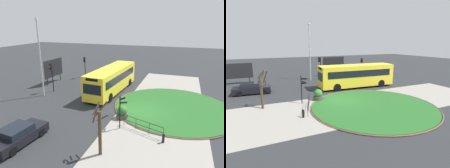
% 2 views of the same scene
% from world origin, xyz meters
% --- Properties ---
extents(ground, '(120.00, 120.00, 0.00)m').
position_xyz_m(ground, '(0.00, 0.00, 0.00)').
color(ground, '#282B2D').
extents(sidewalk_paving, '(32.00, 8.07, 0.02)m').
position_xyz_m(sidewalk_paving, '(0.00, -1.97, 0.01)').
color(sidewalk_paving, gray).
rests_on(sidewalk_paving, ground).
extents(grass_island, '(11.90, 11.90, 0.10)m').
position_xyz_m(grass_island, '(2.06, -2.97, 0.05)').
color(grass_island, '#235B23').
rests_on(grass_island, ground).
extents(grass_kerb_ring, '(12.21, 12.21, 0.11)m').
position_xyz_m(grass_kerb_ring, '(2.06, -2.97, 0.06)').
color(grass_kerb_ring, brown).
rests_on(grass_kerb_ring, ground).
extents(signpost_directional, '(0.63, 0.65, 2.93)m').
position_xyz_m(signpost_directional, '(-3.88, 0.86, 1.71)').
color(signpost_directional, black).
rests_on(signpost_directional, ground).
extents(bollard_foreground, '(0.18, 0.18, 0.73)m').
position_xyz_m(bollard_foreground, '(-4.80, -2.75, 0.38)').
color(bollard_foreground, black).
rests_on(bollard_foreground, ground).
extents(railing_grass_edge, '(1.21, 3.49, 0.98)m').
position_xyz_m(railing_grass_edge, '(-3.81, -0.97, 0.64)').
color(railing_grass_edge, black).
rests_on(railing_grass_edge, ground).
extents(bus_yellow, '(10.48, 3.24, 3.08)m').
position_xyz_m(bus_yellow, '(4.73, 4.78, 1.66)').
color(bus_yellow, yellow).
rests_on(bus_yellow, ground).
extents(car_near_lane, '(4.38, 2.19, 1.35)m').
position_xyz_m(car_near_lane, '(-8.45, 7.20, 0.64)').
color(car_near_lane, black).
rests_on(car_near_lane, ground).
extents(traffic_light_near, '(0.49, 0.27, 3.71)m').
position_xyz_m(traffic_light_near, '(2.00, 11.84, 2.72)').
color(traffic_light_near, black).
rests_on(traffic_light_near, ground).
extents(traffic_light_far, '(0.49, 0.31, 3.31)m').
position_xyz_m(traffic_light_far, '(9.72, 11.24, 2.44)').
color(traffic_light_far, black).
rests_on(traffic_light_far, ground).
extents(lamppost_tall, '(0.32, 0.32, 8.99)m').
position_xyz_m(lamppost_tall, '(0.43, 11.99, 4.79)').
color(lamppost_tall, '#B7B7BC').
rests_on(lamppost_tall, ground).
extents(billboard_left, '(4.27, 0.15, 3.09)m').
position_xyz_m(billboard_left, '(-10.17, 13.80, 1.94)').
color(billboard_left, black).
rests_on(billboard_left, ground).
extents(billboard_right, '(4.12, 0.22, 3.49)m').
position_xyz_m(billboard_right, '(5.45, 14.10, 2.19)').
color(billboard_right, black).
rests_on(billboard_right, ground).
extents(planter_near_signpost, '(1.09, 1.09, 1.22)m').
position_xyz_m(planter_near_signpost, '(-2.06, 1.28, 0.54)').
color(planter_near_signpost, '#47423D').
rests_on(planter_near_signpost, ground).
extents(street_tree_bare, '(0.96, 1.16, 3.66)m').
position_xyz_m(street_tree_bare, '(-7.61, 1.08, 1.88)').
color(street_tree_bare, '#423323').
rests_on(street_tree_bare, ground).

